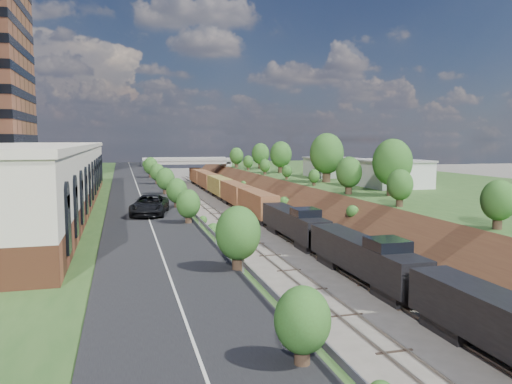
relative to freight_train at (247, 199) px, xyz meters
name	(u,v)px	position (x,y,z in m)	size (l,w,h in m)	color
platform_left	(16,208)	(-35.60, -1.97, 0.00)	(44.00, 180.00, 5.00)	#305523
platform_right	(412,195)	(30.40, -1.97, 0.00)	(44.00, 180.00, 5.00)	#305523
embankment_left	(167,218)	(-13.60, -1.97, -2.50)	(7.07, 180.00, 7.07)	brown
embankment_right	(298,213)	(8.40, -1.97, -2.50)	(7.07, 180.00, 7.07)	brown
rail_left_track	(219,216)	(-5.20, -1.97, -2.41)	(1.58, 180.00, 0.18)	gray
rail_right_track	(250,215)	(0.00, -1.97, -2.41)	(1.58, 180.00, 0.18)	gray
road	(137,188)	(-18.10, -1.97, 2.55)	(8.00, 180.00, 0.10)	black
guardrail	(164,184)	(-14.00, -2.17, 3.04)	(0.10, 171.00, 0.70)	#99999E
commercial_building	(22,177)	(-30.60, -23.97, 6.00)	(14.30, 62.30, 7.00)	brown
overpass	(186,166)	(-2.60, 60.03, 2.41)	(24.50, 8.30, 7.40)	gray
white_building_near	(389,174)	(20.90, -9.97, 4.50)	(9.00, 12.00, 4.00)	silver
white_building_far	(330,168)	(20.40, 12.03, 4.30)	(8.00, 10.00, 3.60)	silver
tree_right_large	(392,163)	(14.40, -21.97, 6.88)	(5.25, 5.25, 7.61)	#473323
tree_left_crest	(201,208)	(-14.40, -41.97, 4.53)	(2.45, 2.45, 3.55)	#473323
freight_train	(247,199)	(0.00, 0.00, 0.00)	(2.90, 132.88, 4.55)	black
suv	(150,205)	(-17.87, -31.66, 3.56)	(3.21, 6.96, 1.93)	black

